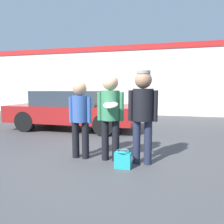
% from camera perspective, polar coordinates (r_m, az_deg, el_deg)
% --- Properties ---
extents(ground_plane, '(56.00, 56.00, 0.00)m').
position_cam_1_polar(ground_plane, '(4.36, -1.98, -12.94)').
color(ground_plane, '#3F3F42').
extents(storefront_building, '(24.00, 0.22, 3.93)m').
position_cam_1_polar(storefront_building, '(11.56, 7.97, 9.12)').
color(storefront_building, silver).
rests_on(storefront_building, ground).
extents(person_left, '(0.49, 0.32, 1.61)m').
position_cam_1_polar(person_left, '(4.20, -9.11, -0.48)').
color(person_left, black).
rests_on(person_left, ground).
extents(person_middle_with_frisbee, '(0.54, 0.58, 1.74)m').
position_cam_1_polar(person_middle_with_frisbee, '(4.00, -0.46, 0.76)').
color(person_middle_with_frisbee, black).
rests_on(person_middle_with_frisbee, ground).
extents(person_right, '(0.56, 0.39, 1.79)m').
position_cam_1_polar(person_right, '(3.84, 8.79, 1.20)').
color(person_right, '#1E2338').
rests_on(person_right, ground).
extents(parked_car_near, '(4.54, 1.94, 1.39)m').
position_cam_1_polar(parked_car_near, '(7.47, -11.21, 0.77)').
color(parked_car_near, maroon).
rests_on(parked_car_near, ground).
extents(shrub, '(1.18, 1.18, 1.18)m').
position_cam_1_polar(shrub, '(11.31, -4.84, 2.09)').
color(shrub, '#285B2D').
rests_on(shrub, ground).
extents(handbag, '(0.30, 0.23, 0.34)m').
position_cam_1_polar(handbag, '(3.78, 3.06, -13.43)').
color(handbag, teal).
rests_on(handbag, ground).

